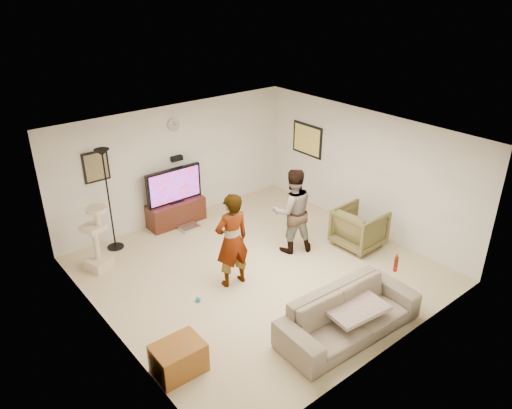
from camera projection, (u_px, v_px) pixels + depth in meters
floor at (258, 270)px, 8.76m from camera, size 5.50×5.50×0.02m
ceiling at (259, 137)px, 7.66m from camera, size 5.50×5.50×0.02m
wall_back at (176, 163)px, 10.13m from camera, size 5.50×0.04×2.50m
wall_front at (392, 280)px, 6.29m from camera, size 5.50×0.04×2.50m
wall_left at (105, 263)px, 6.65m from camera, size 0.04×5.50×2.50m
wall_right at (363, 170)px, 9.78m from camera, size 0.04×5.50×2.50m
wall_clock at (174, 125)px, 9.74m from camera, size 0.26×0.04×0.26m
wall_speaker at (177, 158)px, 10.03m from camera, size 0.25×0.10×0.10m
picture_back at (96, 167)px, 9.00m from camera, size 0.42×0.03×0.52m
picture_right at (307, 140)px, 10.77m from camera, size 0.03×0.78×0.62m
tv_stand at (176, 212)px, 10.27m from camera, size 1.24×0.45×0.52m
console_box at (189, 227)px, 10.13m from camera, size 0.40×0.30×0.07m
tv at (174, 185)px, 9.99m from camera, size 1.25×0.08×0.74m
tv_screen at (175, 186)px, 9.96m from camera, size 1.15×0.01×0.65m
floor_lamp at (109, 201)px, 9.02m from camera, size 0.32×0.32×2.03m
cat_tree at (95, 239)px, 8.53m from camera, size 0.50×0.50×1.23m
person_left at (232, 240)px, 8.01m from camera, size 0.66×0.47×1.70m
person_right at (292, 211)px, 9.03m from camera, size 1.00×0.91×1.67m
sofa at (349, 314)px, 7.09m from camera, size 2.30×1.00×0.66m
throw_blanket at (353, 306)px, 7.08m from camera, size 0.97×0.79×0.06m
beer_bottle at (396, 264)px, 7.48m from camera, size 0.06×0.06×0.25m
armchair at (359, 228)px, 9.36m from camera, size 0.88×0.86×0.79m
side_table at (179, 358)px, 6.43m from camera, size 0.67×0.51×0.44m
toy_ball at (198, 299)px, 7.88m from camera, size 0.08×0.08×0.08m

